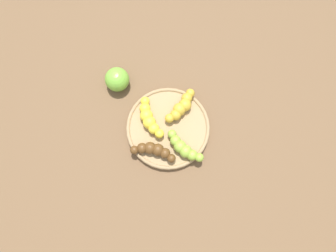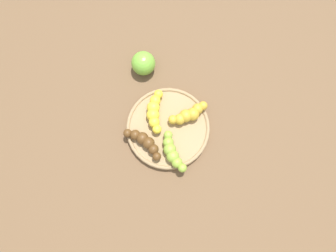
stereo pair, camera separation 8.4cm
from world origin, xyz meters
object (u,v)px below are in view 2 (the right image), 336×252
(fruit_bowl, at_px, (168,128))
(banana_green, at_px, (172,153))
(banana_spotted, at_px, (189,115))
(apple_green, at_px, (143,63))
(banana_yellow, at_px, (154,111))
(banana_overripe, at_px, (144,142))

(fruit_bowl, height_order, banana_green, banana_green)
(banana_spotted, bearing_deg, fruit_bowl, -88.20)
(fruit_bowl, distance_m, banana_spotted, 0.07)
(fruit_bowl, relative_size, banana_green, 1.95)
(banana_spotted, relative_size, apple_green, 1.69)
(banana_spotted, xyz_separation_m, banana_green, (0.06, -0.09, -0.00))
(banana_spotted, height_order, banana_green, banana_spotted)
(fruit_bowl, distance_m, banana_green, 0.08)
(apple_green, bearing_deg, banana_green, -13.23)
(fruit_bowl, xyz_separation_m, banana_yellow, (-0.05, -0.01, 0.02))
(banana_yellow, distance_m, apple_green, 0.14)
(apple_green, bearing_deg, banana_yellow, -17.90)
(banana_yellow, distance_m, banana_green, 0.12)
(banana_green, bearing_deg, apple_green, -95.37)
(fruit_bowl, bearing_deg, banana_yellow, -168.96)
(fruit_bowl, distance_m, banana_overripe, 0.08)
(fruit_bowl, height_order, banana_spotted, banana_spotted)
(fruit_bowl, xyz_separation_m, banana_overripe, (0.00, -0.08, 0.02))
(banana_spotted, height_order, apple_green, apple_green)
(apple_green, bearing_deg, banana_spotted, 9.10)
(banana_yellow, bearing_deg, apple_green, -74.89)
(banana_spotted, bearing_deg, apple_green, -167.02)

